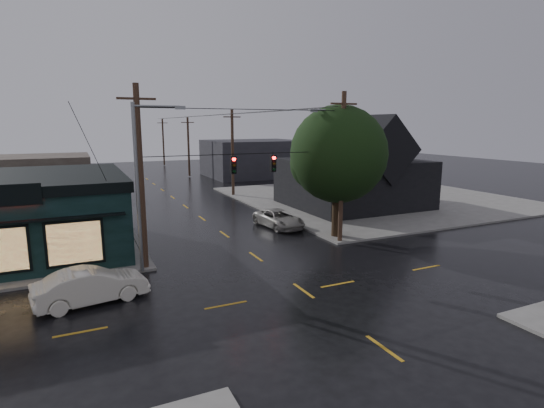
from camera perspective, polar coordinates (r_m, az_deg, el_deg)
name	(u,v)px	position (r m, az deg, el deg)	size (l,w,h in m)	color
ground_plane	(303,291)	(21.26, 4.25, -11.54)	(160.00, 160.00, 0.00)	black
sidewalk_ne	(373,198)	(48.22, 13.42, 0.86)	(28.00, 28.00, 0.15)	#63615C
ne_building	(353,162)	(42.29, 10.87, 5.63)	(12.60, 11.60, 8.75)	black
corner_tree	(338,154)	(30.01, 8.92, 6.60)	(6.80, 6.80, 9.25)	black
utility_pole_nw	(146,269)	(25.16, -16.56, -8.40)	(2.00, 0.32, 10.15)	#342317
utility_pole_ne	(340,242)	(29.76, 9.09, -5.13)	(2.00, 0.32, 10.15)	#342317
utility_pole_far_a	(233,196)	(48.62, -5.22, 1.09)	(2.00, 0.32, 9.65)	#342317
utility_pole_far_b	(190,177)	(67.60, -11.02, 3.62)	(2.00, 0.32, 9.15)	#342317
utility_pole_far_c	(164,166)	(87.03, -14.27, 5.01)	(2.00, 0.32, 9.15)	#342317
span_signal_assembly	(253,164)	(25.69, -2.51, 5.45)	(13.00, 0.48, 1.23)	black
streetlight_nw	(143,274)	(24.47, -17.01, -8.98)	(5.40, 0.30, 9.15)	gray
streetlight_ne	(340,239)	(30.59, 9.13, -4.70)	(5.40, 0.30, 9.15)	gray
bg_building_west	(35,175)	(57.59, -29.24, 3.48)	(12.00, 10.00, 4.40)	#332925
bg_building_east	(253,158)	(67.45, -2.58, 6.18)	(14.00, 12.00, 5.60)	#232328
sedan_cream	(91,286)	(21.25, -23.14, -10.08)	(1.71, 4.90, 1.62)	beige
suv_silver	(279,219)	(33.52, 0.91, -1.99)	(2.31, 5.01, 1.39)	gray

